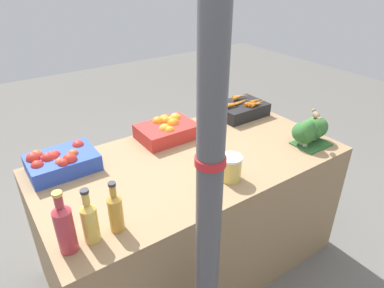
{
  "coord_description": "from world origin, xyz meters",
  "views": [
    {
      "loc": [
        -1.0,
        -1.45,
        1.91
      ],
      "look_at": [
        0.0,
        0.0,
        0.94
      ],
      "focal_mm": 32.0,
      "sensor_mm": 36.0,
      "label": 1
    }
  ],
  "objects": [
    {
      "name": "market_table",
      "position": [
        0.0,
        0.0,
        0.42
      ],
      "size": [
        1.83,
        0.96,
        0.84
      ],
      "primitive_type": "cube",
      "color": "#937551",
      "rests_on": "ground_plane"
    },
    {
      "name": "support_pole",
      "position": [
        -0.39,
        -0.68,
        1.19
      ],
      "size": [
        0.11,
        0.11,
        2.37
      ],
      "color": "#4C4C51",
      "rests_on": "ground_plane"
    },
    {
      "name": "ground_plane",
      "position": [
        0.0,
        0.0,
        0.0
      ],
      "size": [
        10.0,
        10.0,
        0.0
      ],
      "primitive_type": "plane",
      "color": "#605E59"
    },
    {
      "name": "broccoli_pile",
      "position": [
        0.74,
        -0.27,
        0.93
      ],
      "size": [
        0.27,
        0.19,
        0.19
      ],
      "color": "#2D602D",
      "rests_on": "market_table"
    },
    {
      "name": "juice_bottle_ruby",
      "position": [
        -0.83,
        -0.31,
        0.96
      ],
      "size": [
        0.08,
        0.08,
        0.29
      ],
      "color": "#B2333D",
      "rests_on": "market_table"
    },
    {
      "name": "sparrow_bird",
      "position": [
        0.72,
        -0.3,
        1.06
      ],
      "size": [
        0.08,
        0.12,
        0.05
      ],
      "rotation": [
        0.0,
        0.0,
        1.02
      ],
      "color": "#4C3D2D",
      "rests_on": "broccoli_pile"
    },
    {
      "name": "pickle_jar",
      "position": [
        0.05,
        -0.29,
        0.91
      ],
      "size": [
        0.12,
        0.12,
        0.14
      ],
      "color": "#DBBC56",
      "rests_on": "market_table"
    },
    {
      "name": "orange_crate",
      "position": [
        0.03,
        0.33,
        0.9
      ],
      "size": [
        0.37,
        0.27,
        0.14
      ],
      "color": "red",
      "rests_on": "market_table"
    },
    {
      "name": "apple_crate",
      "position": [
        -0.68,
        0.32,
        0.9
      ],
      "size": [
        0.37,
        0.27,
        0.13
      ],
      "color": "#2847B7",
      "rests_on": "market_table"
    },
    {
      "name": "juice_bottle_golden",
      "position": [
        -0.73,
        -0.31,
        0.95
      ],
      "size": [
        0.07,
        0.07,
        0.26
      ],
      "color": "gold",
      "rests_on": "market_table"
    },
    {
      "name": "carrot_crate",
      "position": [
        0.67,
        0.31,
        0.89
      ],
      "size": [
        0.37,
        0.27,
        0.13
      ],
      "color": "black",
      "rests_on": "market_table"
    },
    {
      "name": "juice_bottle_amber",
      "position": [
        -0.62,
        -0.31,
        0.94
      ],
      "size": [
        0.06,
        0.06,
        0.25
      ],
      "color": "gold",
      "rests_on": "market_table"
    }
  ]
}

